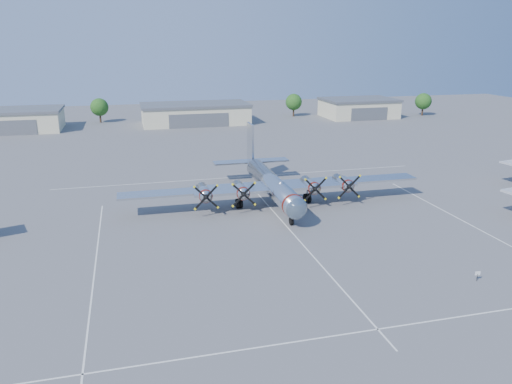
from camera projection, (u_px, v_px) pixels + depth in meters
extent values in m
plane|color=#535355|center=(290.00, 230.00, 59.39)|extent=(260.00, 260.00, 0.00)
cube|color=silver|center=(95.00, 268.00, 49.50)|extent=(0.15, 40.00, 0.01)
cube|color=silver|center=(304.00, 246.00, 54.76)|extent=(0.15, 40.00, 0.01)
cube|color=silver|center=(477.00, 228.00, 60.01)|extent=(0.15, 40.00, 0.01)
cube|color=silver|center=(378.00, 329.00, 39.01)|extent=(60.00, 0.15, 0.01)
cube|color=silver|center=(243.00, 177.00, 82.54)|extent=(60.00, 0.15, 0.01)
cube|color=beige|center=(15.00, 121.00, 123.89)|extent=(22.00, 14.00, 4.80)
cube|color=slate|center=(13.00, 110.00, 123.10)|extent=(22.60, 14.60, 0.60)
cube|color=slate|center=(9.00, 128.00, 117.53)|extent=(12.10, 0.20, 3.60)
cube|color=beige|center=(195.00, 115.00, 134.64)|extent=(28.00, 14.00, 4.80)
cube|color=slate|center=(195.00, 105.00, 133.85)|extent=(28.60, 14.60, 0.60)
cube|color=slate|center=(199.00, 121.00, 128.28)|extent=(15.40, 0.20, 3.60)
cube|color=beige|center=(358.00, 109.00, 146.10)|extent=(20.00, 14.00, 4.80)
cube|color=slate|center=(359.00, 100.00, 145.31)|extent=(20.60, 14.60, 0.60)
cube|color=slate|center=(369.00, 114.00, 139.75)|extent=(11.00, 0.20, 3.60)
cylinder|color=#382619|center=(100.00, 118.00, 136.37)|extent=(0.50, 0.50, 2.80)
sphere|color=#1F3F12|center=(99.00, 107.00, 135.54)|extent=(4.80, 4.80, 4.80)
cylinder|color=#382619|center=(293.00, 112.00, 147.65)|extent=(0.50, 0.50, 2.80)
sphere|color=#1F3F12|center=(294.00, 102.00, 146.82)|extent=(4.80, 4.80, 4.80)
cylinder|color=#382619|center=(422.00, 111.00, 149.32)|extent=(0.50, 0.50, 2.80)
sphere|color=#1F3F12|center=(423.00, 101.00, 148.49)|extent=(4.80, 4.80, 4.80)
cylinder|color=black|center=(477.00, 277.00, 46.74)|extent=(0.06, 0.06, 0.75)
cube|color=white|center=(478.00, 273.00, 46.61)|extent=(0.52, 0.09, 0.37)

